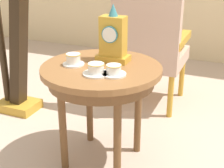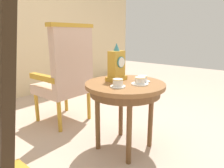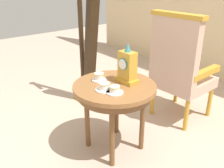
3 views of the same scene
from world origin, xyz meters
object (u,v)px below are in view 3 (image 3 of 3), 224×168
at_px(side_table, 115,93).
at_px(mantel_clock, 127,67).
at_px(teacup_left, 99,77).
at_px(armchair, 179,67).
at_px(teacup_right, 104,87).
at_px(harp, 88,46).
at_px(teacup_center, 115,90).

bearing_deg(side_table, mantel_clock, 77.73).
xyz_separation_m(teacup_left, armchair, (0.18, 0.88, -0.06)).
bearing_deg(teacup_right, mantel_clock, 91.40).
height_order(side_table, harp, harp).
bearing_deg(teacup_left, side_table, 15.32).
bearing_deg(side_table, teacup_left, -164.68).
distance_m(side_table, teacup_right, 0.17).
xyz_separation_m(teacup_left, teacup_center, (0.28, -0.06, -0.01)).
bearing_deg(mantel_clock, side_table, -102.27).
bearing_deg(teacup_left, mantel_clock, 40.92).
distance_m(teacup_center, mantel_clock, 0.26).
relative_size(teacup_right, mantel_clock, 0.43).
height_order(teacup_right, teacup_center, teacup_right).
bearing_deg(teacup_right, harp, 151.98).
height_order(teacup_right, harp, harp).
xyz_separation_m(side_table, teacup_right, (0.03, -0.13, 0.10)).
height_order(teacup_left, harp, harp).
height_order(teacup_right, armchair, armchair).
relative_size(teacup_right, teacup_center, 1.09).
bearing_deg(teacup_center, teacup_right, -161.82).
relative_size(teacup_left, harp, 0.07).
bearing_deg(teacup_center, armchair, 95.64).
bearing_deg(teacup_center, teacup_left, 167.92).
height_order(teacup_left, armchair, armchair).
bearing_deg(teacup_left, harp, 151.33).
distance_m(mantel_clock, armchair, 0.74).
bearing_deg(mantel_clock, harp, 164.89).
bearing_deg(harp, side_table, -22.01).
distance_m(teacup_right, teacup_center, 0.09).
height_order(side_table, teacup_center, teacup_center).
distance_m(teacup_center, armchair, 0.95).
bearing_deg(mantel_clock, teacup_center, -66.10).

